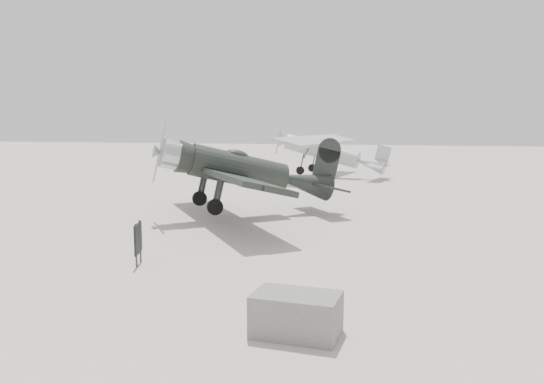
{
  "coord_description": "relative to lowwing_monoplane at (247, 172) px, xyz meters",
  "views": [
    {
      "loc": [
        3.03,
        -17.97,
        4.04
      ],
      "look_at": [
        -1.31,
        0.9,
        1.5
      ],
      "focal_mm": 35.0,
      "sensor_mm": 36.0,
      "label": 1
    }
  ],
  "objects": [
    {
      "name": "sign_board",
      "position": [
        -0.96,
        -8.11,
        -1.22
      ],
      "size": [
        0.29,
        0.84,
        1.24
      ],
      "rotation": [
        0.0,
        0.0,
        0.27
      ],
      "color": "#333333",
      "rests_on": "ground"
    },
    {
      "name": "highwing_monoplane",
      "position": [
        1.2,
        17.47,
        0.2
      ],
      "size": [
        8.75,
        12.23,
        3.46
      ],
      "rotation": [
        0.0,
        0.23,
        -0.22
      ],
      "color": "#A5A8AB",
      "rests_on": "ground"
    },
    {
      "name": "equipment_block",
      "position": [
        4.36,
        -12.1,
        -1.55
      ],
      "size": [
        1.72,
        1.17,
        0.82
      ],
      "primitive_type": "cube",
      "rotation": [
        0.0,
        0.0,
        -0.09
      ],
      "color": "slate",
      "rests_on": "ground"
    },
    {
      "name": "ground",
      "position": [
        3.05,
        -3.69,
        -1.96
      ],
      "size": [
        160.0,
        160.0,
        0.0
      ],
      "primitive_type": "plane",
      "color": "#A29B8F",
      "rests_on": "ground"
    },
    {
      "name": "lowwing_monoplane",
      "position": [
        0.0,
        0.0,
        0.0
      ],
      "size": [
        9.34,
        10.51,
        3.71
      ],
      "rotation": [
        0.0,
        0.24,
        0.6
      ],
      "color": "black",
      "rests_on": "ground"
    }
  ]
}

